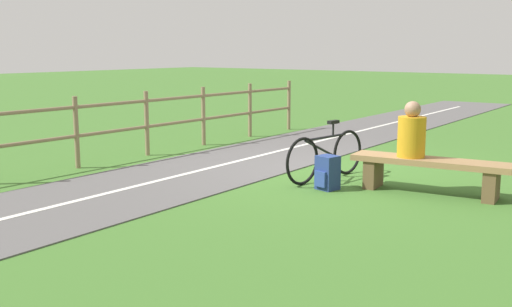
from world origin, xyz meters
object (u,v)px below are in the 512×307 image
at_px(bench, 430,169).
at_px(backpack, 327,173).
at_px(bicycle, 326,155).
at_px(person_seated, 412,134).

xyz_separation_m(bench, backpack, (1.22, 0.61, -0.11)).
xyz_separation_m(bench, bicycle, (1.57, 0.06, 0.03)).
bearing_deg(backpack, person_seated, -148.68).
bearing_deg(backpack, bicycle, -57.77).
bearing_deg(bench, bicycle, -4.89).
height_order(bench, person_seated, person_seated).
bearing_deg(bench, backpack, 19.78).
relative_size(person_seated, backpack, 1.60).
xyz_separation_m(bench, person_seated, (0.27, 0.03, 0.46)).
height_order(bicycle, backpack, bicycle).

